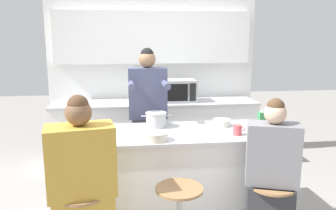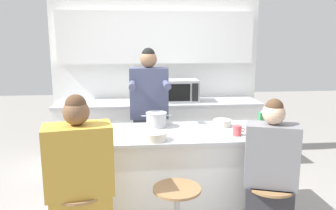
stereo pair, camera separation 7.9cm
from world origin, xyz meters
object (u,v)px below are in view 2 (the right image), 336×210
object	(u,v)px
person_cooking	(149,123)
banana_bunch	(101,125)
person_wrapped_blanket	(80,190)
potted_plant	(146,92)
kitchen_island	(169,175)
microwave	(181,91)
coffee_cup_near	(93,138)
coffee_cup_far	(237,130)
juice_carton	(262,123)
person_seated_near	(269,188)
cooking_pot	(156,120)
fruit_bowl	(154,136)

from	to	relation	value
person_cooking	banana_bunch	size ratio (longest dim) A/B	9.51
person_wrapped_blanket	potted_plant	world-z (taller)	person_wrapped_blanket
kitchen_island	microwave	bearing A→B (deg)	78.04
coffee_cup_near	microwave	xyz separation A→B (m)	(1.00, 1.79, 0.13)
kitchen_island	coffee_cup_far	size ratio (longest dim) A/B	16.54
kitchen_island	potted_plant	distance (m)	1.67
person_cooking	person_wrapped_blanket	world-z (taller)	person_cooking
coffee_cup_far	potted_plant	bearing A→B (deg)	114.54
kitchen_island	juice_carton	xyz separation A→B (m)	(0.87, -0.16, 0.55)
person_seated_near	kitchen_island	bearing A→B (deg)	156.80
coffee_cup_near	banana_bunch	bearing A→B (deg)	88.67
banana_bunch	potted_plant	distance (m)	1.44
cooking_pot	juice_carton	size ratio (longest dim) A/B	1.36
coffee_cup_near	fruit_bowl	bearing A→B (deg)	2.62
coffee_cup_near	person_seated_near	bearing A→B (deg)	-14.93
person_seated_near	fruit_bowl	xyz separation A→B (m)	(-0.91, 0.41, 0.34)
microwave	person_cooking	bearing A→B (deg)	-119.22
person_cooking	coffee_cup_far	world-z (taller)	person_cooking
banana_bunch	microwave	distance (m)	1.64
person_cooking	banana_bunch	bearing A→B (deg)	-139.51
coffee_cup_near	banana_bunch	xyz separation A→B (m)	(0.01, 0.49, -0.02)
fruit_bowl	coffee_cup_far	size ratio (longest dim) A/B	1.94
person_cooking	potted_plant	world-z (taller)	person_cooking
potted_plant	banana_bunch	bearing A→B (deg)	-110.58
person_cooking	person_seated_near	xyz separation A→B (m)	(0.92, -1.31, -0.24)
person_seated_near	potted_plant	xyz separation A→B (m)	(-0.92, 2.22, 0.45)
coffee_cup_far	potted_plant	size ratio (longest dim) A/B	0.48
kitchen_island	cooking_pot	xyz separation A→B (m)	(-0.11, 0.20, 0.53)
person_cooking	person_wrapped_blanket	distance (m)	1.44
person_seated_near	banana_bunch	xyz separation A→B (m)	(-1.43, 0.88, 0.33)
cooking_pot	person_seated_near	bearing A→B (deg)	-45.31
banana_bunch	potted_plant	xyz separation A→B (m)	(0.51, 1.35, 0.12)
person_cooking	person_seated_near	size ratio (longest dim) A/B	1.27
person_wrapped_blanket	juice_carton	world-z (taller)	person_wrapped_blanket
person_cooking	microwave	distance (m)	1.02
person_wrapped_blanket	coffee_cup_far	world-z (taller)	person_wrapped_blanket
person_wrapped_blanket	person_seated_near	bearing A→B (deg)	-10.46
coffee_cup_near	potted_plant	size ratio (longest dim) A/B	0.43
kitchen_island	banana_bunch	distance (m)	0.85
cooking_pot	coffee_cup_near	size ratio (longest dim) A/B	2.97
coffee_cup_near	juice_carton	distance (m)	1.56
banana_bunch	microwave	xyz separation A→B (m)	(0.99, 1.30, 0.15)
person_seated_near	juice_carton	world-z (taller)	person_seated_near
kitchen_island	potted_plant	bearing A→B (deg)	96.24
potted_plant	person_cooking	bearing A→B (deg)	-89.83
fruit_bowl	juice_carton	bearing A→B (deg)	5.70
juice_carton	fruit_bowl	bearing A→B (deg)	-174.30
person_seated_near	banana_bunch	bearing A→B (deg)	167.03
person_wrapped_blanket	person_seated_near	xyz separation A→B (m)	(1.50, 0.00, -0.05)
person_seated_near	banana_bunch	world-z (taller)	person_seated_near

